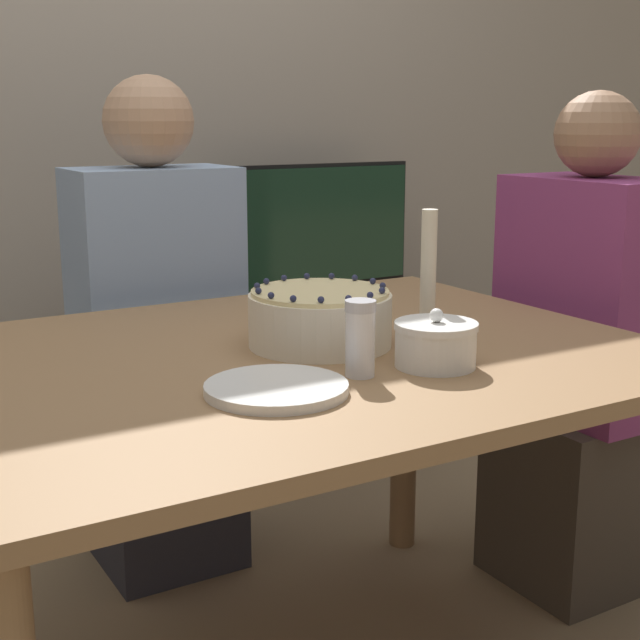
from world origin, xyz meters
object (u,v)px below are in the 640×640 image
at_px(sugar_bowl, 436,344).
at_px(candle, 428,290).
at_px(person_woman_floral, 581,379).
at_px(tv_monitor, 326,228).
at_px(sugar_shaker, 360,338).
at_px(person_man_blue_shirt, 159,359).
at_px(cake, 320,318).

distance_m(sugar_bowl, candle, 0.18).
relative_size(person_woman_floral, tv_monitor, 1.91).
bearing_deg(sugar_shaker, candle, 28.10).
bearing_deg(sugar_shaker, sugar_bowl, -7.07).
distance_m(candle, person_man_blue_shirt, 0.88).
height_order(sugar_shaker, candle, candle).
xyz_separation_m(cake, tv_monitor, (0.70, 1.13, 0.00)).
bearing_deg(sugar_bowl, person_man_blue_shirt, 99.43).
relative_size(sugar_bowl, person_woman_floral, 0.12).
height_order(person_man_blue_shirt, person_woman_floral, person_man_blue_shirt).
bearing_deg(sugar_shaker, tv_monitor, 61.00).
distance_m(sugar_shaker, candle, 0.27).
height_order(sugar_shaker, tv_monitor, tv_monitor).
relative_size(cake, sugar_shaker, 2.09).
relative_size(sugar_bowl, candle, 0.57).
distance_m(candle, tv_monitor, 1.32).
distance_m(sugar_bowl, person_man_blue_shirt, 0.97).
height_order(sugar_bowl, candle, candle).
height_order(sugar_shaker, person_woman_floral, person_woman_floral).
height_order(cake, person_woman_floral, person_woman_floral).
bearing_deg(tv_monitor, person_man_blue_shirt, -150.71).
bearing_deg(cake, person_man_blue_shirt, 94.73).
xyz_separation_m(person_man_blue_shirt, tv_monitor, (0.75, 0.42, 0.24)).
bearing_deg(person_man_blue_shirt, tv_monitor, -150.71).
xyz_separation_m(sugar_bowl, candle, (0.09, 0.14, 0.06)).
xyz_separation_m(cake, person_man_blue_shirt, (-0.06, 0.71, -0.24)).
bearing_deg(tv_monitor, person_woman_floral, -84.77).
xyz_separation_m(sugar_bowl, tv_monitor, (0.60, 1.36, 0.02)).
bearing_deg(sugar_bowl, tv_monitor, 66.16).
bearing_deg(person_woman_floral, sugar_bowl, 113.72).
bearing_deg(person_man_blue_shirt, cake, 94.73).
relative_size(sugar_bowl, sugar_shaker, 1.12).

